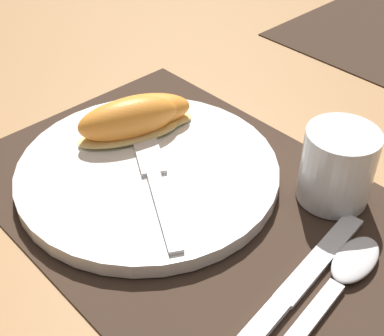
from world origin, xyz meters
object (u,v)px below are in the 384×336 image
at_px(knife, 292,290).
at_px(citrus_wedge_1, 129,121).
at_px(juice_glass, 337,170).
at_px(citrus_wedge_0, 144,113).
at_px(spoon, 341,277).
at_px(plate, 148,171).
at_px(fork, 155,179).

height_order(knife, citrus_wedge_1, citrus_wedge_1).
height_order(juice_glass, knife, juice_glass).
bearing_deg(citrus_wedge_0, juice_glass, 18.49).
bearing_deg(spoon, plate, -171.78).
bearing_deg(juice_glass, spoon, -50.37).
bearing_deg(citrus_wedge_0, fork, -33.43).
distance_m(knife, spoon, 0.05).
bearing_deg(knife, citrus_wedge_1, 173.72).
relative_size(knife, citrus_wedge_1, 1.70).
bearing_deg(citrus_wedge_1, juice_glass, 25.22).
bearing_deg(plate, spoon, 8.22).
xyz_separation_m(knife, citrus_wedge_0, (-0.26, 0.05, 0.03)).
distance_m(knife, citrus_wedge_1, 0.26).
xyz_separation_m(citrus_wedge_0, citrus_wedge_1, (0.01, -0.03, 0.00)).
distance_m(juice_glass, knife, 0.14).
relative_size(juice_glass, citrus_wedge_0, 0.66).
distance_m(plate, spoon, 0.23).
bearing_deg(citrus_wedge_1, knife, -6.28).
relative_size(spoon, citrus_wedge_0, 1.62).
xyz_separation_m(plate, citrus_wedge_1, (-0.06, 0.02, 0.03)).
bearing_deg(knife, juice_glass, 111.61).
distance_m(plate, fork, 0.03).
relative_size(plate, fork, 1.68).
relative_size(juice_glass, fork, 0.48).
distance_m(fork, citrus_wedge_0, 0.10).
height_order(plate, spoon, plate).
distance_m(citrus_wedge_0, citrus_wedge_1, 0.03).
height_order(plate, citrus_wedge_1, citrus_wedge_1).
relative_size(spoon, fork, 1.18).
relative_size(citrus_wedge_0, citrus_wedge_1, 0.94).
xyz_separation_m(juice_glass, spoon, (0.07, -0.09, -0.03)).
distance_m(juice_glass, fork, 0.18).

